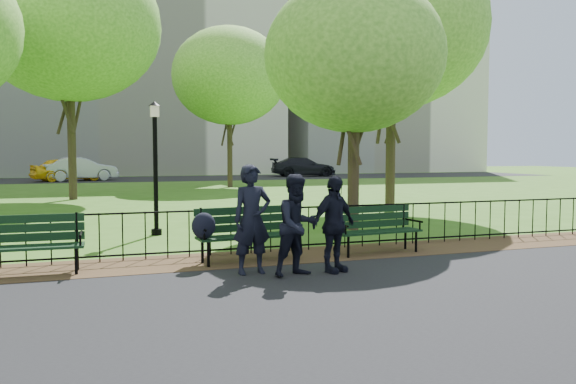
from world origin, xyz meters
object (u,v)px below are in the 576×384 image
object	(u,v)px
tree_near_e	(354,56)
lamppost	(155,163)
park_bench_right_a	(375,224)
tree_far_c	(69,24)
sedan_silver	(80,169)
person_left	(252,219)
sedan_dark	(304,167)
person_right	(334,224)
tree_mid_e	(392,29)
person_mid	(298,225)
park_bench_main	(230,227)
park_bench_left_a	(23,238)
taxi	(67,169)
tree_far_e	(229,76)

from	to	relation	value
tree_near_e	lamppost	bearing A→B (deg)	172.59
park_bench_right_a	tree_far_c	size ratio (longest dim) A/B	0.17
sedan_silver	person_left	bearing A→B (deg)	169.34
lamppost	sedan_silver	world-z (taller)	lamppost
park_bench_right_a	sedan_dark	bearing A→B (deg)	66.83
lamppost	park_bench_right_a	bearing A→B (deg)	-45.60
person_right	sedan_silver	bearing A→B (deg)	74.64
tree_mid_e	person_mid	distance (m)	11.81
person_right	park_bench_right_a	bearing A→B (deg)	19.29
park_bench_main	sedan_silver	size ratio (longest dim) A/B	0.41
park_bench_left_a	taxi	bearing A→B (deg)	92.40
park_bench_left_a	person_right	bearing A→B (deg)	-15.77
tree_near_e	taxi	bearing A→B (deg)	105.95
park_bench_right_a	sedan_silver	xyz separation A→B (m)	(-6.35, 32.14, 0.26)
park_bench_right_a	tree_far_e	distance (m)	22.73
park_bench_right_a	person_left	bearing A→B (deg)	-164.06
person_mid	sedan_silver	xyz separation A→B (m)	(-4.22, 33.59, 0.01)
lamppost	taxi	distance (m)	28.32
park_bench_right_a	person_left	distance (m)	3.00
tree_mid_e	person_mid	size ratio (longest dim) A/B	5.38
park_bench_right_a	tree_far_c	world-z (taller)	tree_far_c
park_bench_main	lamppost	xyz separation A→B (m)	(-0.90, 4.00, 1.08)
park_bench_main	park_bench_right_a	distance (m)	2.92
park_bench_left_a	tree_far_c	distance (m)	16.83
tree_near_e	tree_far_e	distance (m)	18.75
person_left	sedan_dark	distance (m)	37.90
tree_far_e	taxi	bearing A→B (deg)	132.32
lamppost	tree_far_c	distance (m)	13.06
lamppost	person_left	bearing A→B (deg)	-78.18
tree_far_c	sedan_dark	world-z (taller)	tree_far_c
tree_far_c	park_bench_left_a	bearing A→B (deg)	-90.52
person_mid	person_left	bearing A→B (deg)	134.11
park_bench_right_a	park_bench_left_a	bearing A→B (deg)	174.37
lamppost	tree_far_c	world-z (taller)	tree_far_c
tree_far_c	tree_near_e	bearing A→B (deg)	-59.44
tree_near_e	tree_mid_e	distance (m)	5.16
person_right	sedan_silver	size ratio (longest dim) A/B	0.32
park_bench_left_a	park_bench_right_a	distance (m)	6.29
person_right	sedan_dark	distance (m)	37.74
person_left	person_right	xyz separation A→B (m)	(1.30, -0.31, -0.09)
person_left	taxi	bearing A→B (deg)	92.05
tree_mid_e	person_left	size ratio (longest dim) A/B	4.93
park_bench_left_a	tree_near_e	distance (m)	8.88
person_left	lamppost	bearing A→B (deg)	96.35
lamppost	tree_mid_e	world-z (taller)	tree_mid_e
park_bench_main	park_bench_left_a	size ratio (longest dim) A/B	1.10
park_bench_main	park_bench_right_a	bearing A→B (deg)	-3.54
lamppost	person_left	world-z (taller)	lamppost
person_mid	sedan_silver	world-z (taller)	sedan_silver
tree_far_e	sedan_silver	bearing A→B (deg)	129.42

